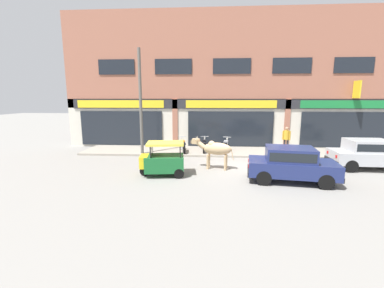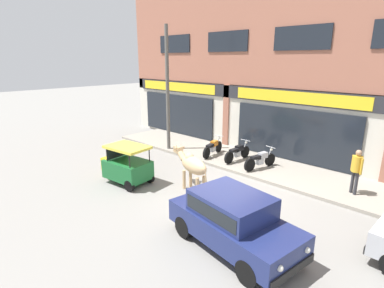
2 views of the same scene
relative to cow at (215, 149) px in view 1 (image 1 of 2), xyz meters
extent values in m
plane|color=gray|center=(1.16, 0.26, -1.01)|extent=(90.00, 90.00, 0.00)
cube|color=gray|center=(1.16, 3.96, -0.94)|extent=(19.00, 3.00, 0.13)
cube|color=#9E604C|center=(1.16, 5.73, 5.00)|extent=(23.00, 0.55, 6.47)
cube|color=beige|center=(1.16, 5.73, 0.69)|extent=(23.00, 0.55, 3.40)
cube|color=#28282D|center=(1.16, 5.42, 2.04)|extent=(22.08, 0.08, 0.64)
cube|color=black|center=(-6.51, 5.41, 0.34)|extent=(5.83, 0.10, 2.40)
cube|color=yellow|center=(-6.51, 5.39, 2.04)|extent=(6.13, 0.05, 0.52)
cube|color=#9E604C|center=(-2.68, 5.44, 0.69)|extent=(0.36, 0.12, 3.40)
cube|color=black|center=(1.16, 5.41, 0.34)|extent=(5.83, 0.10, 2.40)
cube|color=yellow|center=(1.16, 5.39, 2.04)|extent=(6.13, 0.05, 0.52)
cube|color=#9E604C|center=(4.99, 5.44, 0.69)|extent=(0.36, 0.12, 3.40)
cube|color=black|center=(8.82, 5.41, 0.34)|extent=(5.83, 0.10, 2.40)
cube|color=#197A38|center=(8.82, 5.39, 2.04)|extent=(6.13, 0.05, 0.52)
cube|color=black|center=(-6.66, 5.43, 4.54)|extent=(2.50, 0.06, 1.00)
cube|color=black|center=(-2.75, 5.43, 4.54)|extent=(2.50, 0.06, 1.00)
cube|color=black|center=(1.16, 5.43, 4.54)|extent=(2.50, 0.06, 1.00)
cube|color=black|center=(5.07, 5.43, 4.54)|extent=(2.50, 0.06, 1.00)
cube|color=black|center=(8.98, 5.43, 4.54)|extent=(2.50, 0.06, 1.00)
cube|color=yellow|center=(9.10, 5.01, 2.99)|extent=(0.08, 0.80, 1.10)
ellipsoid|color=tan|center=(0.10, -0.02, 0.01)|extent=(1.48, 0.81, 0.60)
sphere|color=tan|center=(-0.18, 0.04, 0.24)|extent=(0.32, 0.32, 0.32)
cylinder|color=tan|center=(-0.36, -0.07, -0.65)|extent=(0.12, 0.12, 0.72)
cylinder|color=tan|center=(-0.30, 0.21, -0.65)|extent=(0.12, 0.12, 0.72)
cylinder|color=tan|center=(0.49, -0.26, -0.65)|extent=(0.12, 0.12, 0.72)
cylinder|color=tan|center=(0.55, 0.02, -0.65)|extent=(0.12, 0.12, 0.72)
cylinder|color=tan|center=(-0.70, 0.16, 0.16)|extent=(0.51, 0.34, 0.43)
cube|color=tan|center=(-0.96, 0.21, 0.33)|extent=(0.40, 0.29, 0.26)
cube|color=#957A57|center=(-1.13, 0.25, 0.29)|extent=(0.17, 0.19, 0.14)
cone|color=beige|center=(-0.94, 0.11, 0.51)|extent=(0.12, 0.08, 0.19)
cone|color=beige|center=(-0.90, 0.30, 0.51)|extent=(0.12, 0.08, 0.19)
cube|color=tan|center=(-0.91, 0.04, 0.39)|extent=(0.07, 0.15, 0.10)
cube|color=tan|center=(-0.84, 0.35, 0.39)|extent=(0.07, 0.15, 0.10)
cylinder|color=tan|center=(0.82, -0.18, -0.21)|extent=(0.17, 0.07, 0.60)
cylinder|color=black|center=(4.38, -1.22, -0.71)|extent=(0.62, 0.27, 0.60)
cylinder|color=black|center=(4.17, -2.65, -0.71)|extent=(0.62, 0.27, 0.60)
cylinder|color=black|center=(2.11, -0.89, -0.71)|extent=(0.62, 0.27, 0.60)
cylinder|color=black|center=(1.90, -2.31, -0.71)|extent=(0.62, 0.27, 0.60)
cube|color=navy|center=(3.14, -1.77, -0.41)|extent=(3.70, 2.09, 0.60)
cube|color=navy|center=(3.04, -1.75, 0.17)|extent=(2.09, 1.70, 0.56)
cube|color=black|center=(3.04, -1.75, 0.17)|extent=(1.94, 1.70, 0.35)
cube|color=black|center=(4.85, -2.02, -0.63)|extent=(0.34, 1.52, 0.20)
cube|color=black|center=(1.43, -1.51, -0.63)|extent=(0.34, 1.52, 0.20)
sphere|color=silver|center=(4.95, -1.55, -0.33)|extent=(0.14, 0.14, 0.14)
sphere|color=silver|center=(4.81, -2.50, -0.33)|extent=(0.14, 0.14, 0.14)
cube|color=red|center=(1.48, -1.02, -0.31)|extent=(0.05, 0.16, 0.14)
cube|color=red|center=(1.33, -2.00, -0.31)|extent=(0.05, 0.16, 0.14)
cylinder|color=black|center=(8.74, 1.17, -0.71)|extent=(0.61, 0.20, 0.60)
cylinder|color=black|center=(6.44, 1.24, -0.71)|extent=(0.61, 0.20, 0.60)
cylinder|color=black|center=(6.39, -0.20, -0.71)|extent=(0.61, 0.20, 0.60)
cube|color=#B2B5BA|center=(7.56, 0.49, -0.41)|extent=(3.55, 1.71, 0.60)
cube|color=#B2B5BA|center=(7.46, 0.49, 0.17)|extent=(1.95, 1.50, 0.56)
cube|color=black|center=(7.46, 0.49, 0.17)|extent=(1.79, 1.52, 0.35)
cube|color=black|center=(5.83, 0.54, -0.63)|extent=(0.17, 1.52, 0.20)
cube|color=red|center=(5.83, 1.04, -0.31)|extent=(0.04, 0.16, 0.14)
cube|color=red|center=(5.79, 0.05, -0.31)|extent=(0.04, 0.16, 0.14)
cylinder|color=black|center=(-3.20, -1.32, -0.79)|extent=(0.45, 0.17, 0.44)
cylinder|color=black|center=(-1.60, -1.66, -0.79)|extent=(0.45, 0.17, 0.44)
cylinder|color=black|center=(-1.72, -0.62, -0.79)|extent=(0.45, 0.17, 0.44)
cube|color=#19602D|center=(-2.30, -1.22, -0.44)|extent=(1.84, 1.36, 0.70)
cube|color=yellow|center=(-3.20, -1.32, -0.34)|extent=(0.46, 0.91, 0.52)
cylinder|color=black|center=(-2.81, -1.77, 0.19)|extent=(0.04, 0.04, 0.55)
cylinder|color=black|center=(-2.93, -0.80, 0.19)|extent=(0.04, 0.04, 0.55)
cylinder|color=black|center=(-1.54, -1.62, 0.19)|extent=(0.04, 0.04, 0.55)
cylinder|color=black|center=(-1.66, -0.64, 0.19)|extent=(0.04, 0.04, 0.55)
cube|color=#DBCC42|center=(-2.25, -1.21, 0.46)|extent=(1.73, 1.29, 0.10)
cube|color=black|center=(-2.87, -1.28, 0.18)|extent=(0.14, 0.92, 0.50)
cylinder|color=black|center=(-2.06, 4.08, -0.60)|extent=(0.21, 0.57, 0.56)
cylinder|color=black|center=(-1.80, 2.85, -0.60)|extent=(0.21, 0.57, 0.56)
cube|color=#B2B5BA|center=(-1.92, 3.45, -0.56)|extent=(0.26, 0.35, 0.24)
cube|color=orange|center=(-1.96, 3.60, -0.30)|extent=(0.32, 0.44, 0.24)
cube|color=black|center=(-1.87, 3.21, -0.32)|extent=(0.32, 0.55, 0.12)
cylinder|color=#B2B5BA|center=(-2.04, 4.02, -0.30)|extent=(0.09, 0.27, 0.59)
cylinder|color=#B2B5BA|center=(-2.05, 4.06, -0.02)|extent=(0.52, 0.14, 0.03)
sphere|color=silver|center=(-2.06, 4.12, -0.14)|extent=(0.12, 0.12, 0.12)
cylinder|color=#B2B5BA|center=(-1.96, 3.07, -0.64)|extent=(0.16, 0.48, 0.06)
cylinder|color=black|center=(-0.58, 4.28, -0.60)|extent=(0.11, 0.56, 0.56)
cylinder|color=black|center=(-0.61, 3.03, -0.60)|extent=(0.11, 0.56, 0.56)
cube|color=#B2B5BA|center=(-0.60, 3.63, -0.56)|extent=(0.21, 0.32, 0.24)
cube|color=black|center=(-0.59, 3.79, -0.30)|extent=(0.25, 0.40, 0.24)
cube|color=black|center=(-0.60, 3.39, -0.32)|extent=(0.23, 0.52, 0.12)
cylinder|color=#B2B5BA|center=(-0.59, 4.22, -0.30)|extent=(0.05, 0.27, 0.59)
cylinder|color=#B2B5BA|center=(-0.58, 4.26, -0.02)|extent=(0.52, 0.04, 0.03)
sphere|color=silver|center=(-0.58, 4.32, -0.14)|extent=(0.12, 0.12, 0.12)
cylinder|color=#B2B5BA|center=(-0.71, 3.27, -0.64)|extent=(0.07, 0.48, 0.06)
cylinder|color=black|center=(0.86, 4.07, -0.60)|extent=(0.21, 0.57, 0.56)
cylinder|color=black|center=(0.60, 2.85, -0.60)|extent=(0.21, 0.57, 0.56)
cube|color=#B2B5BA|center=(0.73, 3.44, -0.56)|extent=(0.26, 0.35, 0.24)
cube|color=#A8AAB2|center=(0.76, 3.60, -0.30)|extent=(0.32, 0.44, 0.24)
cube|color=black|center=(0.68, 3.21, -0.32)|extent=(0.32, 0.55, 0.12)
cylinder|color=#B2B5BA|center=(0.85, 4.01, -0.30)|extent=(0.09, 0.27, 0.59)
cylinder|color=#B2B5BA|center=(0.86, 4.05, -0.02)|extent=(0.52, 0.14, 0.03)
sphere|color=silver|center=(0.87, 4.11, -0.14)|extent=(0.12, 0.12, 0.12)
cylinder|color=#B2B5BA|center=(0.55, 3.11, -0.64)|extent=(0.16, 0.48, 0.06)
cylinder|color=#2D2D33|center=(4.36, 3.59, -0.47)|extent=(0.11, 0.11, 0.82)
cylinder|color=#2D2D33|center=(4.51, 3.49, -0.47)|extent=(0.11, 0.11, 0.82)
cylinder|color=gold|center=(4.44, 3.54, 0.22)|extent=(0.32, 0.32, 0.56)
cylinder|color=gold|center=(4.26, 3.66, 0.19)|extent=(0.08, 0.08, 0.56)
cylinder|color=gold|center=(4.61, 3.43, 0.19)|extent=(0.08, 0.08, 0.56)
sphere|color=tan|center=(4.44, 3.54, 0.62)|extent=(0.20, 0.20, 0.20)
cylinder|color=#595651|center=(-4.36, 2.76, 2.21)|extent=(0.18, 0.18, 6.17)
camera|label=1|loc=(-0.34, -12.35, 2.46)|focal=24.00mm
camera|label=2|loc=(7.04, -7.35, 3.68)|focal=28.00mm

